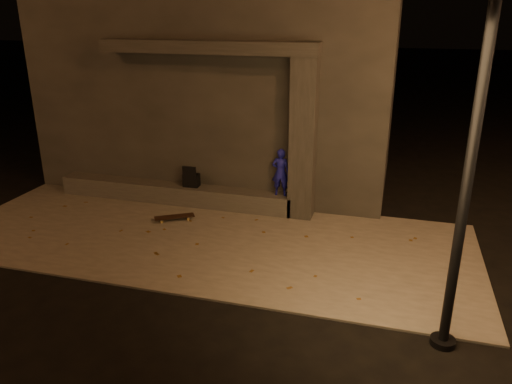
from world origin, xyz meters
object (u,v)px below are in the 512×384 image
(skateboarder, at_px, (281,172))
(backpack, at_px, (191,179))
(street_lamp_0, at_px, (487,54))
(skateboard, at_px, (174,217))
(column, at_px, (303,140))

(skateboarder, distance_m, backpack, 2.26)
(skateboarder, bearing_deg, street_lamp_0, 126.69)
(skateboard, distance_m, street_lamp_0, 7.48)
(skateboard, bearing_deg, backpack, 59.21)
(skateboarder, distance_m, skateboard, 2.63)
(column, distance_m, street_lamp_0, 5.49)
(column, height_order, backpack, column)
(skateboarder, relative_size, skateboard, 1.27)
(backpack, relative_size, skateboard, 0.61)
(column, relative_size, street_lamp_0, 0.50)
(backpack, bearing_deg, skateboard, -91.16)
(column, distance_m, backpack, 2.96)
(backpack, height_order, street_lamp_0, street_lamp_0)
(backpack, xyz_separation_m, skateboard, (0.02, -1.09, -0.55))
(street_lamp_0, bearing_deg, column, 125.08)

